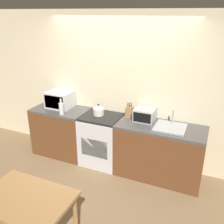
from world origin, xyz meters
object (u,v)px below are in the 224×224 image
microwave (60,99)px  toaster_oven (145,114)px  dining_table (26,205)px  kettle (99,110)px  bottle (61,108)px  stove_range (102,140)px

microwave → toaster_oven: bearing=1.3°
toaster_oven → dining_table: 2.23m
kettle → bottle: (-0.60, -0.23, 0.02)m
stove_range → microwave: 1.09m
toaster_oven → microwave: bearing=-178.7°
stove_range → bottle: bearing=-164.1°
bottle → microwave: bearing=127.6°
stove_range → kettle: 0.54m
stove_range → bottle: (-0.68, -0.19, 0.56)m
bottle → dining_table: (0.74, -1.78, -0.36)m
kettle → bottle: 0.65m
stove_range → dining_table: 1.98m
microwave → toaster_oven: microwave is taller
dining_table → microwave: bearing=114.9°
kettle → bottle: bottle is taller
stove_range → kettle: bearing=155.2°
stove_range → microwave: (-0.90, 0.09, 0.60)m
stove_range → bottle: bottle is taller
kettle → bottle: size_ratio=0.72×
kettle → dining_table: 2.04m
stove_range → toaster_oven: (0.72, 0.13, 0.55)m
stove_range → microwave: microwave is taller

